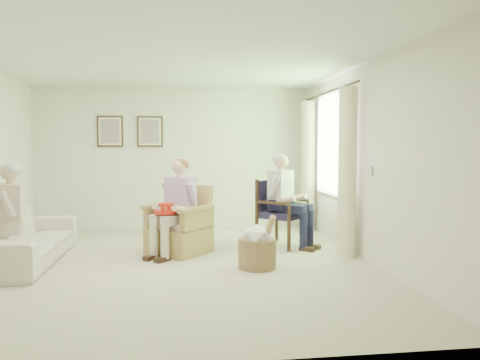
{
  "coord_description": "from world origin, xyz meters",
  "views": [
    {
      "loc": [
        0.04,
        -5.88,
        1.5
      ],
      "look_at": [
        0.88,
        0.43,
        1.05
      ],
      "focal_mm": 35.0,
      "sensor_mm": 36.0,
      "label": 1
    }
  ],
  "objects_px": {
    "sofa": "(24,238)",
    "hatbox": "(257,246)",
    "person_dark": "(284,193)",
    "red_hat": "(166,210)",
    "person_wicker": "(179,201)",
    "wicker_armchair": "(179,232)",
    "person_sofa": "(7,212)",
    "wood_armchair": "(281,210)"
  },
  "relations": [
    {
      "from": "sofa",
      "to": "hatbox",
      "type": "height_order",
      "value": "hatbox"
    },
    {
      "from": "person_dark",
      "to": "red_hat",
      "type": "relative_size",
      "value": 4.31
    },
    {
      "from": "person_dark",
      "to": "person_wicker",
      "type": "bearing_deg",
      "value": 144.42
    },
    {
      "from": "red_hat",
      "to": "hatbox",
      "type": "bearing_deg",
      "value": -31.59
    },
    {
      "from": "wicker_armchair",
      "to": "person_dark",
      "type": "bearing_deg",
      "value": 47.9
    },
    {
      "from": "wicker_armchair",
      "to": "person_wicker",
      "type": "distance_m",
      "value": 0.47
    },
    {
      "from": "sofa",
      "to": "person_dark",
      "type": "bearing_deg",
      "value": -82.18
    },
    {
      "from": "wicker_armchair",
      "to": "person_sofa",
      "type": "distance_m",
      "value": 2.22
    },
    {
      "from": "sofa",
      "to": "person_wicker",
      "type": "distance_m",
      "value": 2.05
    },
    {
      "from": "person_wicker",
      "to": "person_dark",
      "type": "xyz_separation_m",
      "value": [
        1.56,
        0.33,
        0.05
      ]
    },
    {
      "from": "wicker_armchair",
      "to": "hatbox",
      "type": "bearing_deg",
      "value": -4.68
    },
    {
      "from": "wicker_armchair",
      "to": "wood_armchair",
      "type": "xyz_separation_m",
      "value": [
        1.56,
        0.36,
        0.24
      ]
    },
    {
      "from": "hatbox",
      "to": "sofa",
      "type": "bearing_deg",
      "value": 167.04
    },
    {
      "from": "person_dark",
      "to": "person_sofa",
      "type": "xyz_separation_m",
      "value": [
        -3.56,
        -1.07,
        -0.06
      ]
    },
    {
      "from": "sofa",
      "to": "person_dark",
      "type": "distance_m",
      "value": 3.63
    },
    {
      "from": "wood_armchair",
      "to": "person_dark",
      "type": "relative_size",
      "value": 0.72
    },
    {
      "from": "person_dark",
      "to": "sofa",
      "type": "bearing_deg",
      "value": 140.36
    },
    {
      "from": "wicker_armchair",
      "to": "person_wicker",
      "type": "xyz_separation_m",
      "value": [
        0.0,
        -0.13,
        0.45
      ]
    },
    {
      "from": "wood_armchair",
      "to": "red_hat",
      "type": "bearing_deg",
      "value": 152.82
    },
    {
      "from": "person_dark",
      "to": "red_hat",
      "type": "xyz_separation_m",
      "value": [
        -1.73,
        -0.47,
        -0.15
      ]
    },
    {
      "from": "wicker_armchair",
      "to": "wood_armchair",
      "type": "bearing_deg",
      "value": 53.73
    },
    {
      "from": "person_wicker",
      "to": "person_dark",
      "type": "bearing_deg",
      "value": 52.45
    },
    {
      "from": "person_dark",
      "to": "hatbox",
      "type": "xyz_separation_m",
      "value": [
        -0.6,
        -1.17,
        -0.54
      ]
    },
    {
      "from": "hatbox",
      "to": "wicker_armchair",
      "type": "bearing_deg",
      "value": 134.75
    },
    {
      "from": "wood_armchair",
      "to": "person_wicker",
      "type": "height_order",
      "value": "person_wicker"
    },
    {
      "from": "wicker_armchair",
      "to": "person_dark",
      "type": "xyz_separation_m",
      "value": [
        1.56,
        0.2,
        0.51
      ]
    },
    {
      "from": "person_sofa",
      "to": "wicker_armchair",
      "type": "bearing_deg",
      "value": 102.56
    },
    {
      "from": "wicker_armchair",
      "to": "person_dark",
      "type": "height_order",
      "value": "person_dark"
    },
    {
      "from": "wicker_armchair",
      "to": "person_wicker",
      "type": "relative_size",
      "value": 0.73
    },
    {
      "from": "sofa",
      "to": "red_hat",
      "type": "bearing_deg",
      "value": -89.56
    },
    {
      "from": "person_dark",
      "to": "red_hat",
      "type": "height_order",
      "value": "person_dark"
    },
    {
      "from": "person_dark",
      "to": "red_hat",
      "type": "bearing_deg",
      "value": 147.89
    },
    {
      "from": "person_sofa",
      "to": "hatbox",
      "type": "distance_m",
      "value": 3.0
    },
    {
      "from": "wood_armchair",
      "to": "red_hat",
      "type": "height_order",
      "value": "wood_armchair"
    },
    {
      "from": "sofa",
      "to": "person_sofa",
      "type": "bearing_deg",
      "value": -180.0
    },
    {
      "from": "sofa",
      "to": "person_wicker",
      "type": "height_order",
      "value": "person_wicker"
    },
    {
      "from": "person_dark",
      "to": "hatbox",
      "type": "distance_m",
      "value": 1.42
    },
    {
      "from": "red_hat",
      "to": "hatbox",
      "type": "relative_size",
      "value": 0.46
    },
    {
      "from": "person_dark",
      "to": "wood_armchair",
      "type": "bearing_deg",
      "value": 42.54
    },
    {
      "from": "person_dark",
      "to": "person_sofa",
      "type": "bearing_deg",
      "value": 149.23
    },
    {
      "from": "wood_armchair",
      "to": "hatbox",
      "type": "xyz_separation_m",
      "value": [
        -0.6,
        -1.33,
        -0.27
      ]
    },
    {
      "from": "sofa",
      "to": "person_sofa",
      "type": "height_order",
      "value": "person_sofa"
    }
  ]
}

